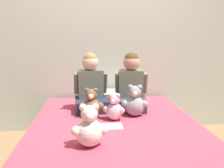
% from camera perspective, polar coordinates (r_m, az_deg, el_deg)
% --- Properties ---
extents(wall_behind_bed, '(8.00, 0.06, 2.50)m').
position_cam_1_polar(wall_behind_bed, '(2.99, -1.18, 12.61)').
color(wall_behind_bed, beige).
rests_on(wall_behind_bed, ground_plane).
extents(bed, '(1.47, 1.97, 0.43)m').
position_cam_1_polar(bed, '(2.16, 0.92, -15.08)').
color(bed, brown).
rests_on(bed, ground_plane).
extents(child_on_left, '(0.35, 0.36, 0.59)m').
position_cam_1_polar(child_on_left, '(2.43, -5.09, -0.70)').
color(child_on_left, '#282D47').
rests_on(child_on_left, bed).
extents(child_on_right, '(0.36, 0.38, 0.59)m').
position_cam_1_polar(child_on_right, '(2.47, 4.63, -0.38)').
color(child_on_right, '#384251').
rests_on(child_on_right, bed).
extents(teddy_bear_held_by_left_child, '(0.23, 0.18, 0.28)m').
position_cam_1_polar(teddy_bear_held_by_left_child, '(2.23, -4.97, -5.00)').
color(teddy_bear_held_by_left_child, brown).
rests_on(teddy_bear_held_by_left_child, bed).
extents(teddy_bear_held_by_right_child, '(0.25, 0.19, 0.30)m').
position_cam_1_polar(teddy_bear_held_by_right_child, '(2.26, 5.49, -4.51)').
color(teddy_bear_held_by_right_child, '#939399').
rests_on(teddy_bear_held_by_right_child, bed).
extents(teddy_bear_between_children, '(0.19, 0.15, 0.24)m').
position_cam_1_polar(teddy_bear_between_children, '(2.14, 0.54, -5.99)').
color(teddy_bear_between_children, '#DBA3B2').
rests_on(teddy_bear_between_children, bed).
extents(teddy_bear_at_foot_of_bed, '(0.25, 0.19, 0.30)m').
position_cam_1_polar(teddy_bear_at_foot_of_bed, '(1.64, -5.43, -10.60)').
color(teddy_bear_at_foot_of_bed, silver).
rests_on(teddy_bear_at_foot_of_bed, bed).
extents(pillow_at_headboard, '(0.56, 0.30, 0.11)m').
position_cam_1_polar(pillow_at_headboard, '(2.82, -0.77, -2.87)').
color(pillow_at_headboard, beige).
rests_on(pillow_at_headboard, bed).
extents(sign_card, '(0.21, 0.15, 0.00)m').
position_cam_1_polar(sign_card, '(2.01, -0.51, -10.14)').
color(sign_card, white).
rests_on(sign_card, bed).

